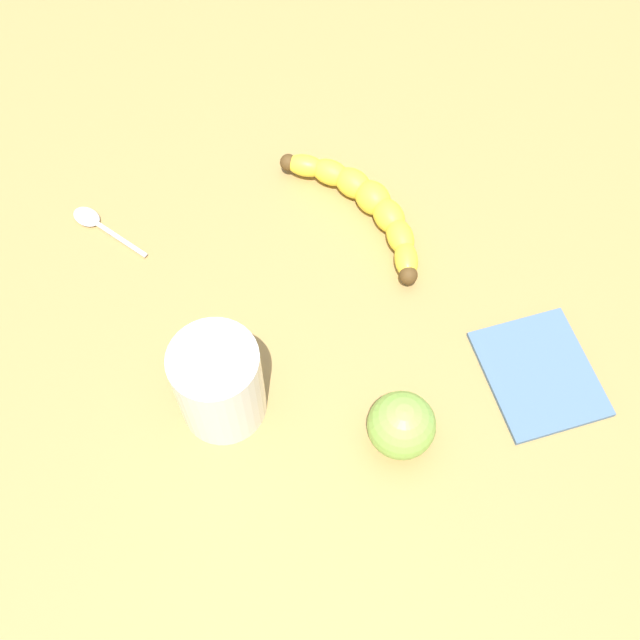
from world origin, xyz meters
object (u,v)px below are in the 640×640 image
at_px(smoothie_glass, 219,384).
at_px(teaspoon, 91,219).
at_px(green_apple_fruit, 401,425).
at_px(banana, 365,203).

height_order(smoothie_glass, teaspoon, smoothie_glass).
bearing_deg(green_apple_fruit, banana, -11.64).
height_order(green_apple_fruit, teaspoon, green_apple_fruit).
bearing_deg(banana, smoothie_glass, 108.64).
bearing_deg(smoothie_glass, teaspoon, 19.17).
bearing_deg(teaspoon, smoothie_glass, 162.28).
relative_size(green_apple_fruit, teaspoon, 0.69).
xyz_separation_m(banana, green_apple_fruit, (-0.28, 0.06, 0.01)).
bearing_deg(banana, green_apple_fruit, 145.32).
bearing_deg(teaspoon, banana, -141.62).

